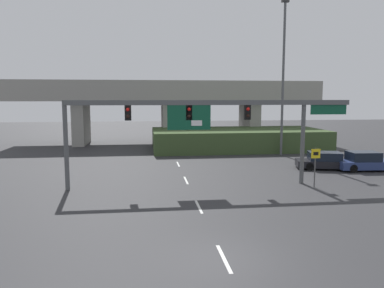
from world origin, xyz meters
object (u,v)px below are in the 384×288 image
Objects in this scene: signal_gantry at (206,115)px; parked_sedan_near_right at (326,161)px; highway_light_pole_near at (283,75)px; parked_sedan_mid_right at (364,162)px; speed_limit_sign at (315,162)px.

signal_gantry reaches higher than parked_sedan_near_right.
highway_light_pole_near is (9.68, 12.30, 3.32)m from signal_gantry.
parked_sedan_mid_right is at bearing -66.38° from highway_light_pole_near.
speed_limit_sign is at bearing -139.20° from parked_sedan_mid_right.
speed_limit_sign is 15.16m from highway_light_pole_near.
parked_sedan_near_right is (0.98, -7.61, -7.30)m from highway_light_pole_near.
parked_sedan_near_right is (3.73, 5.91, -1.02)m from speed_limit_sign.
parked_sedan_near_right is at bearing -82.66° from highway_light_pole_near.
highway_light_pole_near reaches higher than parked_sedan_near_right.
signal_gantry is 7.63m from speed_limit_sign.
highway_light_pole_near is (2.75, 13.53, 6.28)m from speed_limit_sign.
parked_sedan_mid_right is (6.49, 4.98, -0.98)m from speed_limit_sign.
speed_limit_sign is 0.50× the size of parked_sedan_near_right.
highway_light_pole_near is 3.34× the size of parked_sedan_mid_right.
signal_gantry reaches higher than parked_sedan_mid_right.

